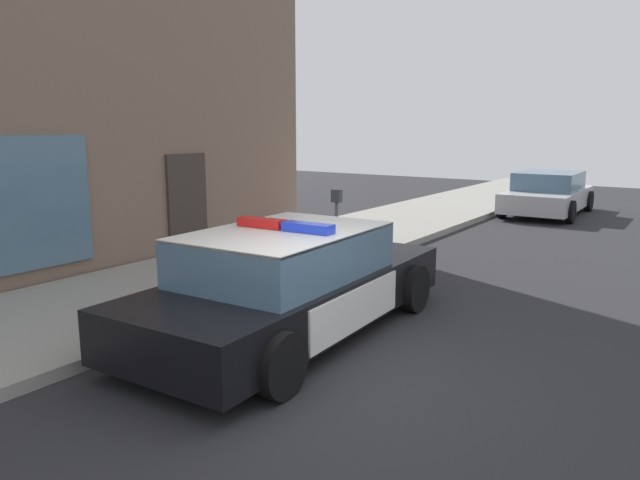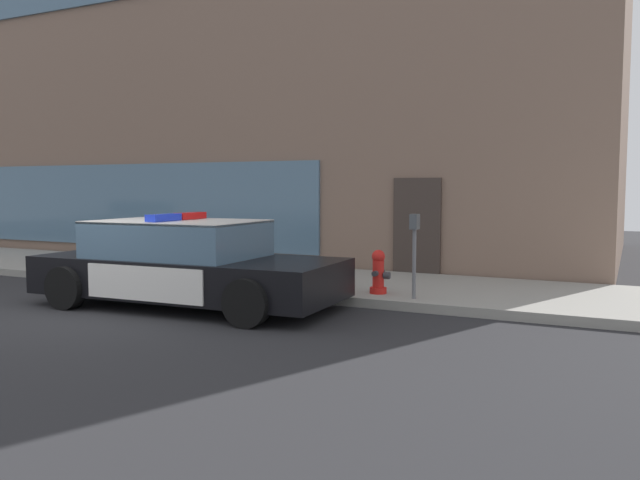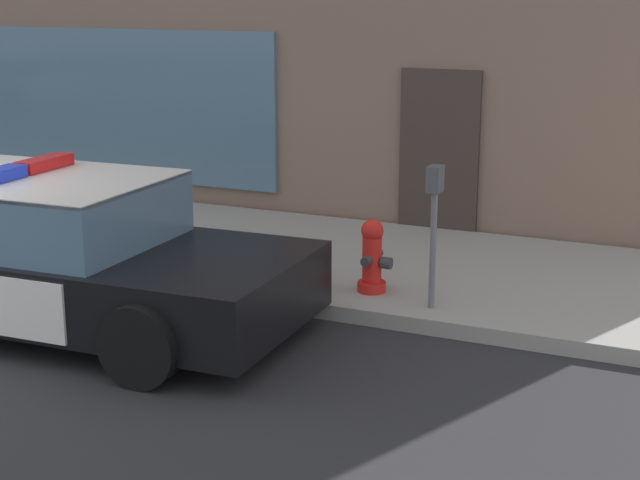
# 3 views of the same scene
# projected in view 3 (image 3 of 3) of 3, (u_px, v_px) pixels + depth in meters

# --- Properties ---
(sidewalk) EXTENTS (48.00, 3.33, 0.15)m
(sidewalk) POSITION_uv_depth(u_px,v_px,m) (122.00, 234.00, 11.93)
(sidewalk) COLOR gray
(sidewalk) RESTS_ON ground
(police_cruiser) EXTENTS (5.02, 2.31, 1.49)m
(police_cruiser) POSITION_uv_depth(u_px,v_px,m) (39.00, 251.00, 8.87)
(police_cruiser) COLOR black
(police_cruiser) RESTS_ON ground
(fire_hydrant) EXTENTS (0.34, 0.39, 0.73)m
(fire_hydrant) POSITION_uv_depth(u_px,v_px,m) (372.00, 257.00, 9.35)
(fire_hydrant) COLOR red
(fire_hydrant) RESTS_ON sidewalk
(parking_meter) EXTENTS (0.12, 0.18, 1.34)m
(parking_meter) POSITION_uv_depth(u_px,v_px,m) (434.00, 210.00, 8.73)
(parking_meter) COLOR slate
(parking_meter) RESTS_ON sidewalk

